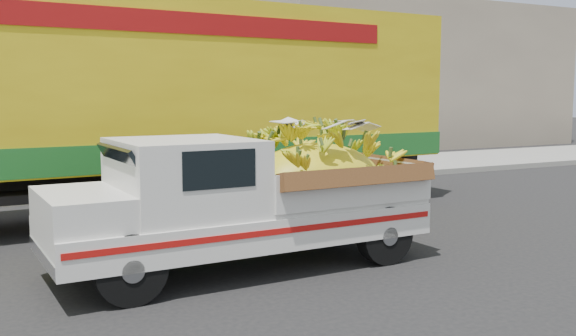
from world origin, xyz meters
TOP-DOWN VIEW (x-y plane):
  - ground at (0.00, 0.00)m, footprint 100.00×100.00m
  - curb at (0.00, 5.64)m, footprint 60.00×0.25m
  - sidewalk at (0.00, 7.74)m, footprint 60.00×4.00m
  - building_right at (14.00, 14.64)m, footprint 14.00×6.00m
  - pickup_truck at (-0.22, -0.74)m, footprint 4.84×1.93m
  - semi_trailer at (-0.71, 3.19)m, footprint 12.04×3.21m

SIDE VIEW (x-z plane):
  - ground at x=0.00m, z-range 0.00..0.00m
  - sidewalk at x=0.00m, z-range 0.00..0.14m
  - curb at x=0.00m, z-range 0.00..0.15m
  - pickup_truck at x=-0.22m, z-range 0.06..1.74m
  - semi_trailer at x=-0.71m, z-range 0.22..4.02m
  - building_right at x=14.00m, z-range 0.00..6.00m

